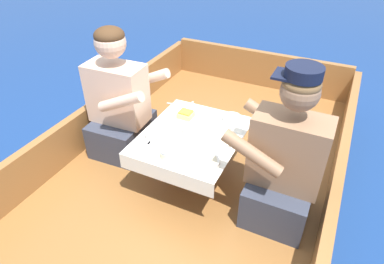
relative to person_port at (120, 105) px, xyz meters
The scene contains 23 objects.
ground_plane 0.87m from the person_port, ahead, with size 60.00×60.00×0.00m, color navy.
boat_deck 0.79m from the person_port, ahead, with size 1.85×2.97×0.25m, color brown.
gunwale_port 0.37m from the person_port, behind, with size 0.06×2.97×0.30m, color #936033.
gunwale_starboard 1.52m from the person_port, ahead, with size 0.06×2.97×0.30m, color #936033.
bow_coaming 1.63m from the person_port, 68.01° to the left, with size 1.73×0.06×0.35m, color #936033.
cockpit_table 0.61m from the person_port, ahead, with size 0.61×0.73×0.35m.
person_port is the anchor object (origin of this frame).
person_starboard 1.22m from the person_port, ahead, with size 0.52×0.44×0.96m.
plate_sandwich 0.49m from the person_port, 10.31° to the left, with size 0.18×0.18×0.01m.
plate_bread 0.69m from the person_port, 19.53° to the right, with size 0.19×0.19×0.01m.
sandwich 0.49m from the person_port, 10.31° to the left, with size 0.10×0.09×0.05m.
bowl_port_near 0.77m from the person_port, ahead, with size 0.11×0.11×0.04m.
bowl_starboard_near 0.82m from the person_port, ahead, with size 0.13×0.13×0.04m.
bowl_center_far 0.86m from the person_port, 20.55° to the right, with size 0.15×0.15×0.04m.
bowl_port_far 0.80m from the person_port, 13.81° to the left, with size 0.12×0.12×0.04m.
coffee_cup_port 0.45m from the person_port, 28.93° to the right, with size 0.10×0.07×0.07m.
coffee_cup_starboard 0.58m from the person_port, ahead, with size 0.10×0.08×0.06m.
tin_can 0.67m from the person_port, 31.23° to the right, with size 0.07×0.07×0.05m.
utensil_fork_port 0.52m from the person_port, 37.79° to the right, with size 0.02×0.17×0.00m.
utensil_spoon_starboard 0.76m from the person_port, 26.01° to the right, with size 0.10×0.15×0.01m.
utensil_knife_starboard 0.42m from the person_port, 33.47° to the left, with size 0.17×0.05×0.00m.
utensil_knife_port 0.51m from the person_port, 27.42° to the left, with size 0.05×0.17×0.00m.
utensil_spoon_center 0.60m from the person_port, 20.01° to the left, with size 0.05×0.17×0.01m.
Camera 1 is at (0.77, -1.71, 1.85)m, focal length 32.00 mm.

